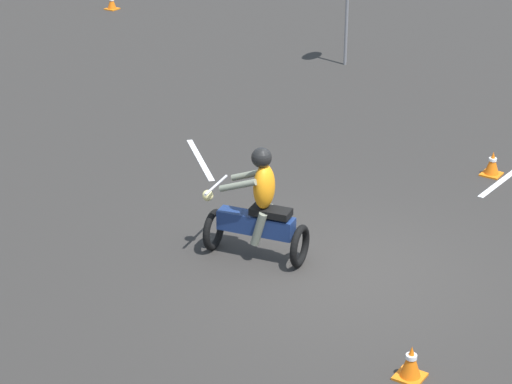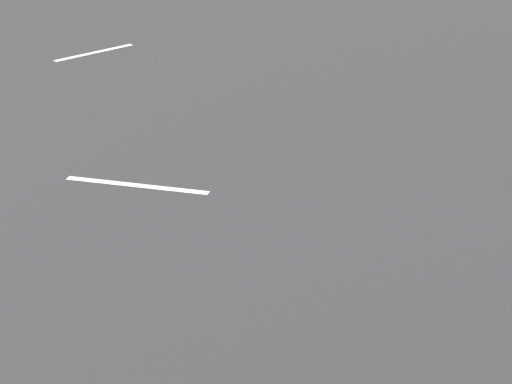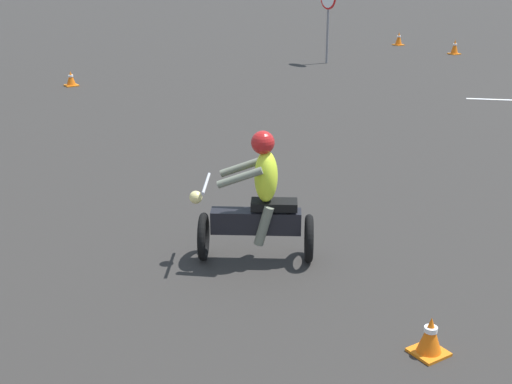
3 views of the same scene
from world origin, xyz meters
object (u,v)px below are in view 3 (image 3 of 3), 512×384
(stop_sign, at_px, (328,8))
(traffic_cone_near_right, at_px, (71,79))
(traffic_cone_near_left, at_px, (430,336))
(traffic_cone_mid_center, at_px, (455,47))
(motorcycle_rider_background, at_px, (259,206))
(traffic_cone_far_right, at_px, (399,39))

(stop_sign, relative_size, traffic_cone_near_right, 5.91)
(traffic_cone_near_left, bearing_deg, traffic_cone_mid_center, -48.22)
(motorcycle_rider_background, xyz_separation_m, traffic_cone_near_left, (-2.64, -0.25, -0.53))
(stop_sign, bearing_deg, traffic_cone_mid_center, -102.05)
(motorcycle_rider_background, xyz_separation_m, stop_sign, (10.40, -9.21, 0.91))
(traffic_cone_mid_center, xyz_separation_m, traffic_cone_far_right, (2.40, 0.20, -0.01))
(traffic_cone_far_right, bearing_deg, motorcycle_rider_background, 131.10)
(motorcycle_rider_background, distance_m, traffic_cone_near_right, 11.49)
(traffic_cone_near_left, xyz_separation_m, traffic_cone_far_right, (14.47, -13.31, 0.03))
(traffic_cone_near_left, distance_m, traffic_cone_far_right, 19.66)
(traffic_cone_near_right, bearing_deg, traffic_cone_near_left, 174.70)
(stop_sign, xyz_separation_m, traffic_cone_near_right, (0.98, 7.66, -1.45))
(traffic_cone_near_right, distance_m, traffic_cone_mid_center, 12.36)
(motorcycle_rider_background, relative_size, traffic_cone_near_left, 4.16)
(stop_sign, relative_size, traffic_cone_far_right, 5.03)
(traffic_cone_near_left, bearing_deg, motorcycle_rider_background, 5.41)
(stop_sign, bearing_deg, traffic_cone_far_right, -71.78)
(traffic_cone_near_right, bearing_deg, motorcycle_rider_background, 172.24)
(traffic_cone_near_right, bearing_deg, traffic_cone_mid_center, -99.07)
(stop_sign, distance_m, traffic_cone_near_left, 15.89)
(traffic_cone_near_right, bearing_deg, traffic_cone_far_right, -87.85)
(traffic_cone_near_right, height_order, traffic_cone_far_right, traffic_cone_far_right)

